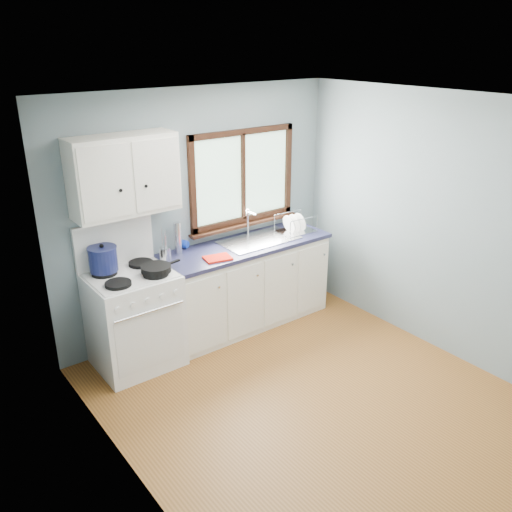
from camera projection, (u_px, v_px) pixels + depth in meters
floor at (314, 402)px, 4.69m from camera, size 3.20×3.60×0.02m
ceiling at (329, 101)px, 3.74m from camera, size 3.20×3.60×0.02m
wall_back at (199, 212)px, 5.56m from camera, size 3.20×0.02×2.50m
wall_left at (129, 331)px, 3.32m from camera, size 0.02×3.60×2.50m
wall_right at (445, 228)px, 5.12m from camera, size 0.02×3.60×2.50m
gas_range at (134, 317)px, 5.06m from camera, size 0.76×0.69×1.36m
base_cabinets at (246, 288)px, 5.83m from camera, size 1.85×0.60×0.88m
countertop at (245, 246)px, 5.65m from camera, size 1.89×0.64×0.04m
sink at (259, 246)px, 5.77m from camera, size 0.84×0.46×0.44m
window at (243, 184)px, 5.74m from camera, size 1.36×0.10×1.03m
upper_cabinets at (124, 175)px, 4.74m from camera, size 0.95×0.35×0.70m
skillet at (156, 268)px, 4.88m from camera, size 0.43×0.32×0.05m
stockpot at (103, 259)px, 4.86m from camera, size 0.28×0.28×0.26m
utensil_crock at (165, 254)px, 5.19m from camera, size 0.12×0.12×0.34m
thermos at (178, 238)px, 5.34m from camera, size 0.09×0.09×0.32m
soap_bottle at (187, 238)px, 5.47m from camera, size 0.12×0.12×0.23m
dish_towel at (218, 258)px, 5.26m from camera, size 0.29×0.23×0.02m
dish_rack at (295, 227)px, 5.97m from camera, size 0.41×0.32×0.21m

